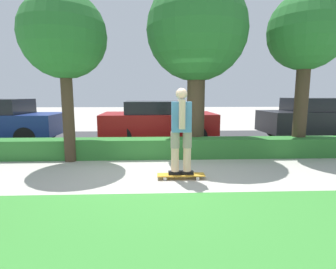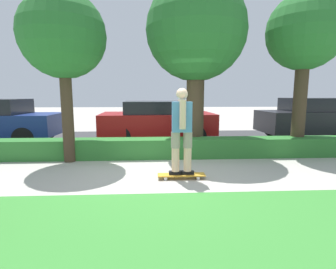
{
  "view_description": "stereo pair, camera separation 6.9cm",
  "coord_description": "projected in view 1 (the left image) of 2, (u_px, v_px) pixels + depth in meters",
  "views": [
    {
      "loc": [
        -0.1,
        -5.22,
        1.66
      ],
      "look_at": [
        0.15,
        0.6,
        0.77
      ],
      "focal_mm": 28.0,
      "sensor_mm": 36.0,
      "label": 1
    },
    {
      "loc": [
        -0.17,
        -5.22,
        1.66
      ],
      "look_at": [
        0.15,
        0.6,
        0.77
      ],
      "focal_mm": 28.0,
      "sensor_mm": 36.0,
      "label": 2
    }
  ],
  "objects": [
    {
      "name": "ground_plane",
      "position": [
        162.0,
        176.0,
        5.41
      ],
      "size": [
        60.0,
        60.0,
        0.0
      ],
      "primitive_type": "plane",
      "color": "#ADA89E"
    },
    {
      "name": "street_asphalt",
      "position": [
        160.0,
        140.0,
        9.56
      ],
      "size": [
        18.54,
        5.0,
        0.01
      ],
      "color": "#38383A",
      "rests_on": "ground_plane"
    },
    {
      "name": "hedge_row",
      "position": [
        161.0,
        148.0,
        6.95
      ],
      "size": [
        18.54,
        0.6,
        0.51
      ],
      "color": "#2D702D",
      "rests_on": "ground_plane"
    },
    {
      "name": "skateboard",
      "position": [
        181.0,
        175.0,
        5.21
      ],
      "size": [
        0.94,
        0.24,
        0.09
      ],
      "color": "gold",
      "rests_on": "ground_plane"
    },
    {
      "name": "skater_person",
      "position": [
        181.0,
        129.0,
        5.07
      ],
      "size": [
        0.5,
        0.44,
        1.69
      ],
      "color": "black",
      "rests_on": "skateboard"
    },
    {
      "name": "tree_near",
      "position": [
        64.0,
        37.0,
        6.16
      ],
      "size": [
        2.01,
        2.01,
        4.04
      ],
      "color": "#423323",
      "rests_on": "ground_plane"
    },
    {
      "name": "tree_mid",
      "position": [
        197.0,
        32.0,
        6.98
      ],
      "size": [
        2.69,
        2.69,
        4.71
      ],
      "color": "#423323",
      "rests_on": "ground_plane"
    },
    {
      "name": "tree_far",
      "position": [
        306.0,
        34.0,
        6.85
      ],
      "size": [
        2.0,
        2.0,
        4.3
      ],
      "color": "#423323",
      "rests_on": "ground_plane"
    },
    {
      "name": "parked_car_middle",
      "position": [
        158.0,
        120.0,
        9.07
      ],
      "size": [
        3.9,
        2.12,
        1.44
      ],
      "rotation": [
        0.0,
        0.0,
        0.04
      ],
      "color": "maroon",
      "rests_on": "ground_plane"
    },
    {
      "name": "parked_car_rear",
      "position": [
        321.0,
        118.0,
        9.31
      ],
      "size": [
        4.23,
        1.87,
        1.54
      ],
      "rotation": [
        0.0,
        0.0,
        0.04
      ],
      "color": "black",
      "rests_on": "ground_plane"
    }
  ]
}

